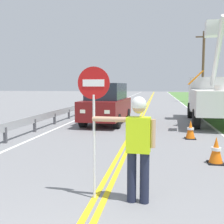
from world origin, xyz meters
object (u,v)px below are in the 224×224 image
flagger_worker (138,143)px  utility_bucket_truck (213,96)px  utility_pole_mid (203,66)px  traffic_cone_lead (216,151)px  oncoming_suv_nearest (107,103)px  stop_sign_paddle (94,103)px  traffic_cone_mid (190,130)px

flagger_worker → utility_bucket_truck: 11.22m
utility_pole_mid → traffic_cone_lead: size_ratio=11.39×
oncoming_suv_nearest → traffic_cone_lead: (4.09, -6.60, -0.72)m
flagger_worker → oncoming_suv_nearest: 9.51m
stop_sign_paddle → traffic_cone_mid: 6.39m
stop_sign_paddle → traffic_cone_mid: bearing=68.2°
stop_sign_paddle → utility_pole_mid: 28.58m
stop_sign_paddle → oncoming_suv_nearest: stop_sign_paddle is taller
traffic_cone_mid → traffic_cone_lead: bearing=-85.2°
utility_pole_mid → utility_bucket_truck: bearing=-97.0°
traffic_cone_lead → oncoming_suv_nearest: bearing=121.8°
oncoming_suv_nearest → utility_bucket_truck: bearing=15.3°
utility_bucket_truck → traffic_cone_lead: (-1.43, -8.10, -1.08)m
traffic_cone_mid → utility_bucket_truck: bearing=70.9°
utility_bucket_truck → traffic_cone_lead: bearing=-100.0°
flagger_worker → traffic_cone_lead: size_ratio=2.61×
flagger_worker → utility_pole_mid: (5.35, 27.85, 3.12)m
flagger_worker → utility_bucket_truck: size_ratio=0.26×
utility_pole_mid → traffic_cone_mid: bearing=-99.8°
utility_bucket_truck → oncoming_suv_nearest: 5.72m
flagger_worker → stop_sign_paddle: stop_sign_paddle is taller
stop_sign_paddle → utility_pole_mid: utility_pole_mid is taller
flagger_worker → traffic_cone_mid: (1.55, 5.83, -0.71)m
utility_bucket_truck → flagger_worker: bearing=-106.8°
oncoming_suv_nearest → utility_pole_mid: (7.62, 18.62, 3.11)m
flagger_worker → utility_bucket_truck: (3.25, 10.74, 0.37)m
traffic_cone_mid → flagger_worker: bearing=-104.9°
stop_sign_paddle → utility_bucket_truck: bearing=69.4°
oncoming_suv_nearest → utility_pole_mid: 20.35m
stop_sign_paddle → oncoming_suv_nearest: size_ratio=0.50×
flagger_worker → oncoming_suv_nearest: size_ratio=0.39×
oncoming_suv_nearest → traffic_cone_mid: oncoming_suv_nearest is taller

